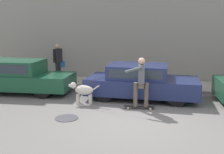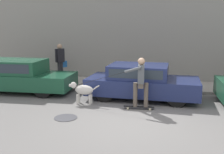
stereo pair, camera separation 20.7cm
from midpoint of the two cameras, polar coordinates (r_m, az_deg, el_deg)
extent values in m
plane|color=slate|center=(7.39, 4.97, -9.60)|extent=(36.00, 36.00, 0.00)
cube|color=gray|center=(12.67, 8.42, 10.14)|extent=(32.00, 0.30, 4.88)
cube|color=#A39E93|center=(11.73, 7.72, -1.67)|extent=(30.00, 2.08, 0.10)
cylinder|color=black|center=(11.25, -11.18, -0.88)|extent=(0.67, 0.23, 0.66)
cylinder|color=black|center=(9.92, -14.16, -2.57)|extent=(0.67, 0.23, 0.66)
cube|color=#194C33|center=(11.15, -19.26, -0.60)|extent=(4.56, 1.88, 0.56)
cube|color=#194C33|center=(11.15, -20.24, 2.20)|extent=(2.49, 1.63, 0.53)
cube|color=#28333D|center=(10.49, -22.33, 1.69)|extent=(2.14, 0.10, 0.34)
cylinder|color=black|center=(10.31, 14.58, -2.16)|extent=(0.64, 0.22, 0.63)
cylinder|color=black|center=(8.83, 14.66, -4.34)|extent=(0.64, 0.22, 0.63)
cylinder|color=black|center=(10.56, 1.13, -1.51)|extent=(0.64, 0.22, 0.63)
cylinder|color=black|center=(9.12, -0.98, -3.50)|extent=(0.64, 0.22, 0.63)
cube|color=navy|center=(9.59, 7.31, -1.87)|extent=(4.02, 1.89, 0.58)
cube|color=navy|center=(9.51, 6.43, 1.28)|extent=(2.12, 1.66, 0.47)
cube|color=#28333D|center=(8.72, 5.75, 0.59)|extent=(1.82, 0.07, 0.30)
cylinder|color=beige|center=(8.93, -6.90, -4.80)|extent=(0.07, 0.07, 0.35)
cylinder|color=beige|center=(9.09, -6.51, -4.51)|extent=(0.07, 0.07, 0.35)
cylinder|color=beige|center=(8.79, -4.21, -5.00)|extent=(0.07, 0.07, 0.35)
cylinder|color=beige|center=(8.96, -3.86, -4.71)|extent=(0.07, 0.07, 0.35)
ellipsoid|color=beige|center=(8.86, -5.42, -2.80)|extent=(0.64, 0.34, 0.32)
sphere|color=beige|center=(8.96, -7.71, -1.76)|extent=(0.21, 0.21, 0.21)
cylinder|color=beige|center=(9.00, -8.27, -1.82)|extent=(0.12, 0.10, 0.09)
cylinder|color=beige|center=(8.72, -2.86, -2.35)|extent=(0.26, 0.05, 0.20)
cylinder|color=beige|center=(8.39, 4.17, -6.81)|extent=(0.07, 0.03, 0.07)
cylinder|color=beige|center=(8.53, 4.23, -6.50)|extent=(0.07, 0.03, 0.07)
cylinder|color=beige|center=(8.38, 8.96, -6.94)|extent=(0.07, 0.03, 0.07)
cylinder|color=beige|center=(8.52, 8.94, -6.64)|extent=(0.07, 0.03, 0.07)
cube|color=black|center=(8.43, 6.58, -6.45)|extent=(0.97, 0.19, 0.02)
cylinder|color=brown|center=(8.33, 5.81, -3.84)|extent=(0.14, 0.14, 0.77)
cylinder|color=brown|center=(8.32, 8.14, -3.90)|extent=(0.14, 0.14, 0.77)
cube|color=brown|center=(8.25, 7.02, -1.79)|extent=(0.19, 0.31, 0.15)
cube|color=#4C5156|center=(8.18, 7.08, 0.66)|extent=(0.22, 0.40, 0.56)
sphere|color=tan|center=(8.12, 7.14, 3.40)|extent=(0.22, 0.22, 0.22)
cylinder|color=#4C5156|center=(8.42, 7.10, 0.74)|extent=(0.08, 0.08, 0.54)
cylinder|color=#4C5156|center=(7.99, 5.32, 1.58)|extent=(0.54, 0.18, 0.25)
cylinder|color=black|center=(8.48, -2.35, -0.51)|extent=(1.82, 0.35, 0.62)
cylinder|color=#28282D|center=(12.52, -10.42, 1.27)|extent=(0.14, 0.14, 0.86)
cylinder|color=#28282D|center=(12.42, -10.96, 1.18)|extent=(0.14, 0.14, 0.86)
cube|color=black|center=(12.37, -10.81, 4.62)|extent=(0.34, 0.42, 0.63)
cylinder|color=black|center=(12.51, -10.00, 4.79)|extent=(0.08, 0.08, 0.59)
cylinder|color=black|center=(12.22, -11.64, 4.59)|extent=(0.08, 0.08, 0.59)
sphere|color=tan|center=(12.33, -10.88, 6.58)|extent=(0.22, 0.22, 0.22)
cube|color=#1E569E|center=(12.56, -9.93, 2.78)|extent=(0.22, 0.30, 0.29)
cylinder|color=#38383D|center=(7.72, -9.29, -8.73)|extent=(0.67, 0.67, 0.01)
camera|label=1|loc=(0.10, -89.31, 0.13)|focal=42.00mm
camera|label=2|loc=(0.10, 90.69, -0.13)|focal=42.00mm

